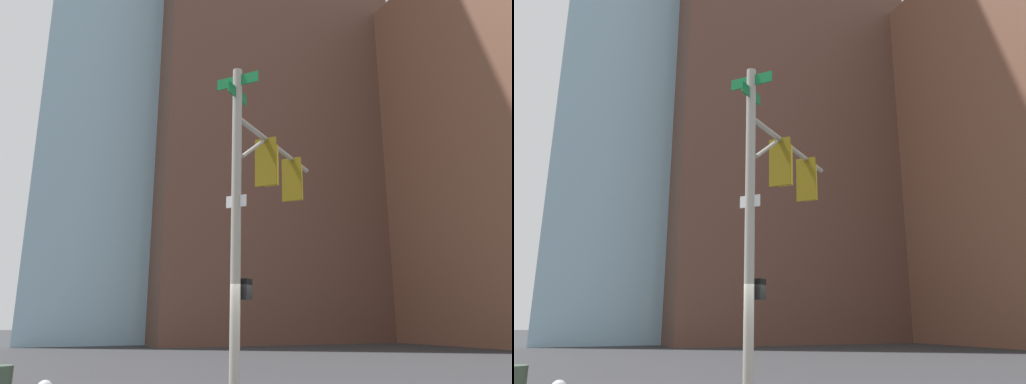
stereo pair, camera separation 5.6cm
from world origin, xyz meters
TOP-DOWN VIEW (x-y plane):
  - signal_pole_assembly at (0.36, -0.72)m, footprint 3.13×3.55m
  - building_brick_nearside at (33.61, -14.70)m, footprint 18.18×21.75m
  - building_glass_tower at (43.02, -9.18)m, footprint 27.89×29.06m
  - building_brick_farside at (44.59, -20.49)m, footprint 16.24×19.96m

SIDE VIEW (x-z plane):
  - signal_pole_assembly at x=0.36m, z-range 1.08..8.14m
  - building_brick_farside at x=44.59m, z-range 0.00..31.98m
  - building_brick_nearside at x=33.61m, z-range 0.00..56.25m
  - building_glass_tower at x=43.02m, z-range 0.00..80.87m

